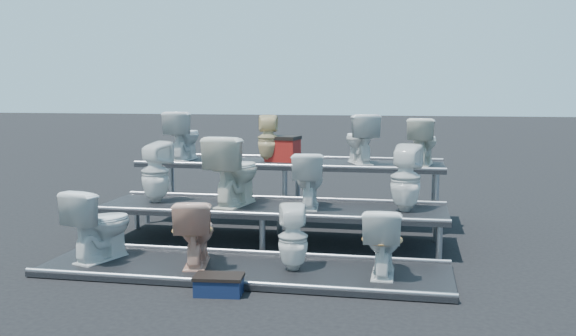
% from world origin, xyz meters
% --- Properties ---
extents(ground, '(80.00, 80.00, 0.00)m').
position_xyz_m(ground, '(0.00, 0.00, 0.00)').
color(ground, black).
rests_on(ground, ground).
extents(tier_front, '(4.20, 1.20, 0.06)m').
position_xyz_m(tier_front, '(0.00, -1.30, 0.03)').
color(tier_front, black).
rests_on(tier_front, ground).
extents(tier_mid, '(4.20, 1.20, 0.46)m').
position_xyz_m(tier_mid, '(0.00, 0.00, 0.23)').
color(tier_mid, black).
rests_on(tier_mid, ground).
extents(tier_back, '(4.20, 1.20, 0.86)m').
position_xyz_m(tier_back, '(0.00, 1.30, 0.43)').
color(tier_back, black).
rests_on(tier_back, ground).
extents(toilet_0, '(0.63, 0.85, 0.77)m').
position_xyz_m(toilet_0, '(-1.58, -1.30, 0.44)').
color(toilet_0, silver).
rests_on(toilet_0, tier_front).
extents(toilet_1, '(0.52, 0.74, 0.69)m').
position_xyz_m(toilet_1, '(-0.51, -1.30, 0.41)').
color(toilet_1, tan).
rests_on(toilet_1, tier_front).
extents(toilet_2, '(0.36, 0.37, 0.67)m').
position_xyz_m(toilet_2, '(0.51, -1.30, 0.39)').
color(toilet_2, silver).
rests_on(toilet_2, tier_front).
extents(toilet_3, '(0.38, 0.66, 0.67)m').
position_xyz_m(toilet_3, '(1.41, -1.30, 0.40)').
color(toilet_3, silver).
rests_on(toilet_3, tier_front).
extents(toilet_4, '(0.45, 0.46, 0.77)m').
position_xyz_m(toilet_4, '(-1.49, 0.00, 0.84)').
color(toilet_4, silver).
rests_on(toilet_4, tier_mid).
extents(toilet_5, '(0.62, 0.91, 0.86)m').
position_xyz_m(toilet_5, '(-0.46, 0.00, 0.89)').
color(toilet_5, silver).
rests_on(toilet_5, tier_mid).
extents(toilet_6, '(0.44, 0.70, 0.67)m').
position_xyz_m(toilet_6, '(0.46, 0.00, 0.80)').
color(toilet_6, silver).
rests_on(toilet_6, tier_mid).
extents(toilet_7, '(0.42, 0.42, 0.78)m').
position_xyz_m(toilet_7, '(1.60, 0.00, 0.85)').
color(toilet_7, silver).
rests_on(toilet_7, tier_mid).
extents(toilet_8, '(0.40, 0.70, 0.70)m').
position_xyz_m(toilet_8, '(-1.59, 1.30, 1.21)').
color(toilet_8, silver).
rests_on(toilet_8, tier_back).
extents(toilet_9, '(0.36, 0.36, 0.66)m').
position_xyz_m(toilet_9, '(-0.34, 1.30, 1.19)').
color(toilet_9, '#D1BA82').
rests_on(toilet_9, tier_back).
extents(toilet_10, '(0.61, 0.76, 0.68)m').
position_xyz_m(toilet_10, '(0.96, 1.30, 1.20)').
color(toilet_10, silver).
rests_on(toilet_10, tier_back).
extents(toilet_11, '(0.46, 0.68, 0.64)m').
position_xyz_m(toilet_11, '(1.81, 1.30, 1.18)').
color(toilet_11, silver).
rests_on(toilet_11, tier_back).
extents(red_crate, '(0.48, 0.41, 0.31)m').
position_xyz_m(red_crate, '(-0.14, 1.37, 1.01)').
color(red_crate, maroon).
rests_on(red_crate, tier_back).
extents(step_stool, '(0.45, 0.30, 0.15)m').
position_xyz_m(step_stool, '(-0.04, -2.03, 0.08)').
color(step_stool, '#0E1732').
rests_on(step_stool, ground).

